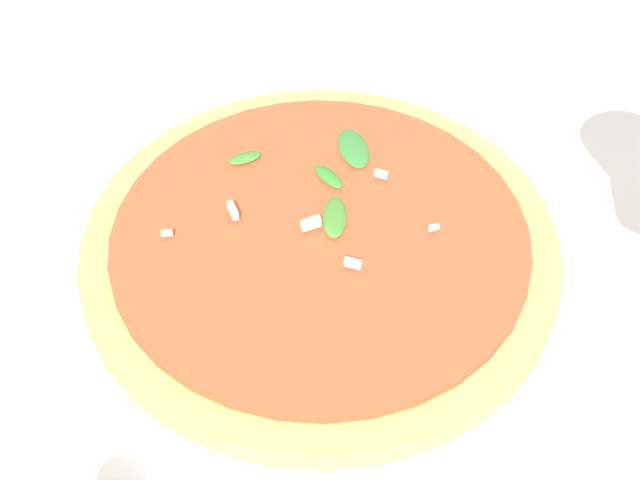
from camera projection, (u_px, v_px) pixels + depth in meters
ground_plane at (264, 269)px, 0.66m from camera, size 6.00×6.00×0.00m
pizza_arugula_main at (320, 252)px, 0.64m from camera, size 0.36×0.36×0.05m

